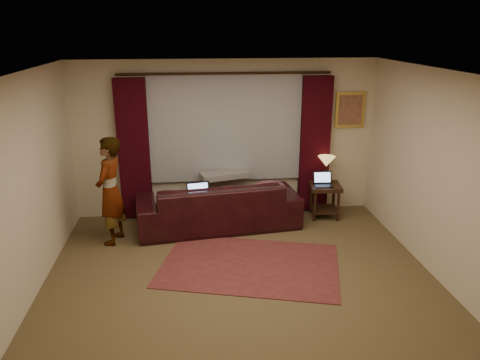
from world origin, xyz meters
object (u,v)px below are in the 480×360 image
object	(u,v)px
sofa	(218,196)
laptop_table	(324,180)
tiffany_lamp	(326,170)
laptop_sofa	(200,193)
person	(110,191)
end_table	(324,201)

from	to	relation	value
sofa	laptop_table	size ratio (longest dim) A/B	7.73
tiffany_lamp	laptop_sofa	bearing A→B (deg)	-167.34
tiffany_lamp	sofa	bearing A→B (deg)	-171.24
tiffany_lamp	person	bearing A→B (deg)	-168.65
laptop_sofa	end_table	distance (m)	2.16
end_table	person	size ratio (longest dim) A/B	0.36
end_table	tiffany_lamp	size ratio (longest dim) A/B	1.26
sofa	laptop_table	bearing A→B (deg)	176.92
laptop_sofa	tiffany_lamp	world-z (taller)	tiffany_lamp
end_table	laptop_sofa	bearing A→B (deg)	-169.77
laptop_sofa	tiffany_lamp	size ratio (longest dim) A/B	0.85
sofa	end_table	bearing A→B (deg)	178.86
laptop_sofa	laptop_table	bearing A→B (deg)	-1.20
tiffany_lamp	end_table	bearing A→B (deg)	-103.55
laptop_table	person	world-z (taller)	person
sofa	laptop_table	xyz separation A→B (m)	(1.76, 0.12, 0.17)
sofa	person	distance (m)	1.67
tiffany_lamp	person	distance (m)	3.49
sofa	laptop_sofa	size ratio (longest dim) A/B	6.61
tiffany_lamp	person	world-z (taller)	person
sofa	laptop_sofa	xyz separation A→B (m)	(-0.29, -0.19, 0.13)
tiffany_lamp	laptop_table	xyz separation A→B (m)	(-0.08, -0.16, -0.12)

